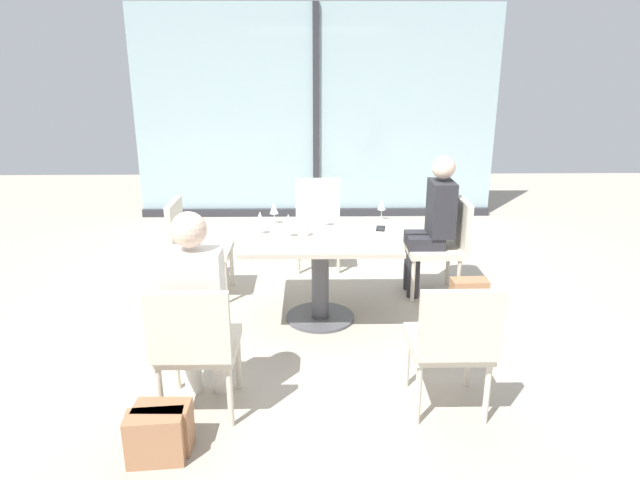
{
  "coord_description": "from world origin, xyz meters",
  "views": [
    {
      "loc": [
        -0.07,
        -4.25,
        2.07
      ],
      "look_at": [
        0.0,
        0.1,
        0.65
      ],
      "focal_mm": 31.83,
      "sensor_mm": 36.0,
      "label": 1
    }
  ],
  "objects_px": {
    "chair_far_left": "(193,242)",
    "coffee_cup": "(304,231)",
    "chair_near_window": "(318,217)",
    "handbag_2": "(155,438)",
    "wine_glass_1": "(260,218)",
    "person_front_left": "(196,302)",
    "chair_far_right": "(444,241)",
    "handbag_0": "(164,427)",
    "chair_front_left": "(195,342)",
    "wine_glass_3": "(288,221)",
    "wine_glass_2": "(274,209)",
    "dining_table_main": "(320,256)",
    "chair_front_right": "(452,340)",
    "handbag_1": "(469,295)",
    "wine_glass_0": "(326,211)",
    "person_far_right": "(433,219)",
    "wine_glass_4": "(382,205)",
    "cell_phone_on_table": "(381,228)"
  },
  "relations": [
    {
      "from": "chair_far_left",
      "to": "wine_glass_3",
      "type": "height_order",
      "value": "wine_glass_3"
    },
    {
      "from": "dining_table_main",
      "to": "handbag_2",
      "type": "distance_m",
      "value": 1.98
    },
    {
      "from": "chair_front_left",
      "to": "wine_glass_1",
      "type": "distance_m",
      "value": 1.4
    },
    {
      "from": "chair_front_left",
      "to": "handbag_2",
      "type": "height_order",
      "value": "chair_front_left"
    },
    {
      "from": "chair_far_right",
      "to": "person_far_right",
      "type": "relative_size",
      "value": 0.69
    },
    {
      "from": "person_far_right",
      "to": "wine_glass_3",
      "type": "bearing_deg",
      "value": -154.8
    },
    {
      "from": "wine_glass_1",
      "to": "person_front_left",
      "type": "bearing_deg",
      "value": -102.71
    },
    {
      "from": "wine_glass_2",
      "to": "handbag_1",
      "type": "relative_size",
      "value": 0.62
    },
    {
      "from": "cell_phone_on_table",
      "to": "person_front_left",
      "type": "bearing_deg",
      "value": -122.16
    },
    {
      "from": "chair_near_window",
      "to": "person_front_left",
      "type": "height_order",
      "value": "person_front_left"
    },
    {
      "from": "wine_glass_2",
      "to": "cell_phone_on_table",
      "type": "distance_m",
      "value": 0.9
    },
    {
      "from": "wine_glass_2",
      "to": "wine_glass_1",
      "type": "bearing_deg",
      "value": -107.59
    },
    {
      "from": "chair_near_window",
      "to": "handbag_2",
      "type": "distance_m",
      "value": 3.18
    },
    {
      "from": "chair_front_left",
      "to": "wine_glass_2",
      "type": "xyz_separation_m",
      "value": [
        0.37,
        1.62,
        0.37
      ]
    },
    {
      "from": "wine_glass_3",
      "to": "wine_glass_2",
      "type": "bearing_deg",
      "value": 109.89
    },
    {
      "from": "wine_glass_4",
      "to": "handbag_2",
      "type": "xyz_separation_m",
      "value": [
        -1.44,
        -2.12,
        -0.72
      ]
    },
    {
      "from": "person_far_right",
      "to": "handbag_0",
      "type": "xyz_separation_m",
      "value": [
        -1.89,
        -2.14,
        -0.56
      ]
    },
    {
      "from": "wine_glass_4",
      "to": "chair_front_right",
      "type": "bearing_deg",
      "value": -82.95
    },
    {
      "from": "person_front_left",
      "to": "person_far_right",
      "type": "relative_size",
      "value": 1.0
    },
    {
      "from": "chair_far_left",
      "to": "coffee_cup",
      "type": "height_order",
      "value": "chair_far_left"
    },
    {
      "from": "wine_glass_1",
      "to": "chair_front_right",
      "type": "bearing_deg",
      "value": -47.52
    },
    {
      "from": "chair_front_right",
      "to": "chair_far_left",
      "type": "height_order",
      "value": "same"
    },
    {
      "from": "chair_far_left",
      "to": "wine_glass_1",
      "type": "xyz_separation_m",
      "value": [
        0.64,
        -0.51,
        0.37
      ]
    },
    {
      "from": "wine_glass_2",
      "to": "chair_near_window",
      "type": "bearing_deg",
      "value": 69.59
    },
    {
      "from": "wine_glass_3",
      "to": "handbag_1",
      "type": "height_order",
      "value": "wine_glass_3"
    },
    {
      "from": "chair_far_right",
      "to": "chair_far_left",
      "type": "xyz_separation_m",
      "value": [
        -2.23,
        0.0,
        0.0
      ]
    },
    {
      "from": "wine_glass_1",
      "to": "wine_glass_2",
      "type": "relative_size",
      "value": 1.0
    },
    {
      "from": "handbag_0",
      "to": "cell_phone_on_table",
      "type": "bearing_deg",
      "value": 53.24
    },
    {
      "from": "chair_front_right",
      "to": "wine_glass_4",
      "type": "xyz_separation_m",
      "value": [
        -0.21,
        1.73,
        0.37
      ]
    },
    {
      "from": "chair_far_right",
      "to": "handbag_2",
      "type": "height_order",
      "value": "chair_far_right"
    },
    {
      "from": "wine_glass_1",
      "to": "coffee_cup",
      "type": "xyz_separation_m",
      "value": [
        0.34,
        -0.05,
        -0.09
      ]
    },
    {
      "from": "chair_far_right",
      "to": "cell_phone_on_table",
      "type": "relative_size",
      "value": 6.04
    },
    {
      "from": "handbag_1",
      "to": "handbag_2",
      "type": "distance_m",
      "value": 2.85
    },
    {
      "from": "chair_far_left",
      "to": "person_front_left",
      "type": "xyz_separation_m",
      "value": [
        0.37,
        -1.73,
        0.2
      ]
    },
    {
      "from": "dining_table_main",
      "to": "chair_front_right",
      "type": "height_order",
      "value": "chair_front_right"
    },
    {
      "from": "wine_glass_1",
      "to": "person_far_right",
      "type": "bearing_deg",
      "value": 19.12
    },
    {
      "from": "chair_near_window",
      "to": "wine_glass_1",
      "type": "distance_m",
      "value": 1.44
    },
    {
      "from": "wine_glass_0",
      "to": "chair_near_window",
      "type": "bearing_deg",
      "value": 92.48
    },
    {
      "from": "dining_table_main",
      "to": "wine_glass_1",
      "type": "relative_size",
      "value": 6.51
    },
    {
      "from": "dining_table_main",
      "to": "chair_near_window",
      "type": "relative_size",
      "value": 1.39
    },
    {
      "from": "handbag_1",
      "to": "handbag_2",
      "type": "relative_size",
      "value": 1.0
    },
    {
      "from": "chair_front_left",
      "to": "wine_glass_1",
      "type": "relative_size",
      "value": 4.7
    },
    {
      "from": "wine_glass_4",
      "to": "handbag_0",
      "type": "height_order",
      "value": "wine_glass_4"
    },
    {
      "from": "handbag_0",
      "to": "chair_front_left",
      "type": "bearing_deg",
      "value": 66.78
    },
    {
      "from": "chair_far_right",
      "to": "chair_front_right",
      "type": "distance_m",
      "value": 1.88
    },
    {
      "from": "chair_far_right",
      "to": "handbag_2",
      "type": "xyz_separation_m",
      "value": [
        -2.02,
        -2.23,
        -0.36
      ]
    },
    {
      "from": "wine_glass_1",
      "to": "wine_glass_2",
      "type": "height_order",
      "value": "same"
    },
    {
      "from": "wine_glass_0",
      "to": "handbag_0",
      "type": "bearing_deg",
      "value": -116.77
    },
    {
      "from": "person_front_left",
      "to": "person_far_right",
      "type": "bearing_deg",
      "value": 44.65
    },
    {
      "from": "dining_table_main",
      "to": "handbag_1",
      "type": "height_order",
      "value": "dining_table_main"
    }
  ]
}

